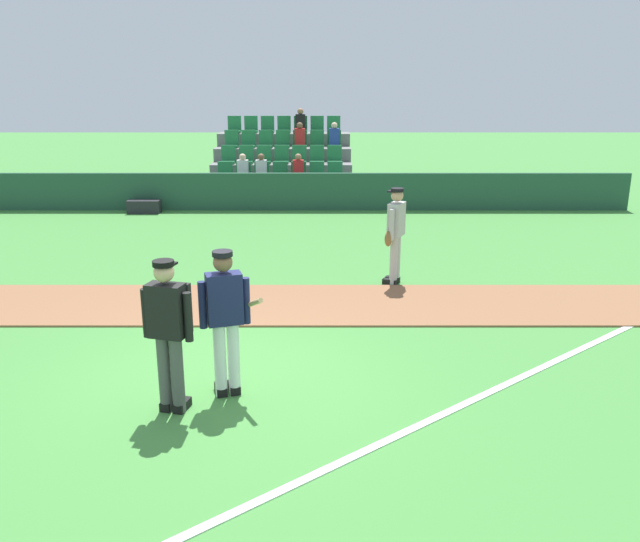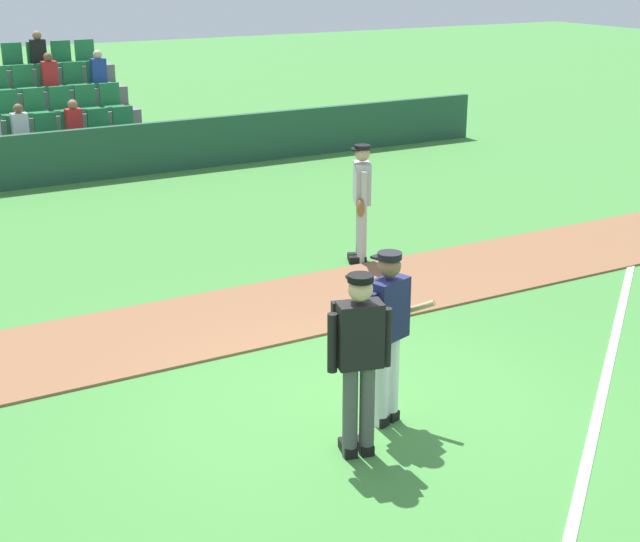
# 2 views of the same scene
# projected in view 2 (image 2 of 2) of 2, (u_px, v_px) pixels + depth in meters

# --- Properties ---
(ground_plane) EXTENTS (80.00, 80.00, 0.00)m
(ground_plane) POSITION_uv_depth(u_px,v_px,m) (357.00, 410.00, 9.43)
(ground_plane) COLOR #42843A
(infield_dirt_path) EXTENTS (28.00, 2.03, 0.03)m
(infield_dirt_path) POSITION_uv_depth(u_px,v_px,m) (239.00, 317.00, 11.77)
(infield_dirt_path) COLOR brown
(infield_dirt_path) RESTS_ON ground
(foul_line_chalk) EXTENTS (9.36, 7.67, 0.01)m
(foul_line_chalk) POSITION_uv_depth(u_px,v_px,m) (609.00, 366.00, 10.42)
(foul_line_chalk) COLOR white
(foul_line_chalk) RESTS_ON ground
(dugout_fence) EXTENTS (20.00, 0.16, 1.06)m
(dugout_fence) POSITION_uv_depth(u_px,v_px,m) (62.00, 157.00, 18.41)
(dugout_fence) COLOR #234C38
(dugout_fence) RESTS_ON ground
(stadium_bleachers) EXTENTS (4.45, 3.80, 2.70)m
(stadium_bleachers) POSITION_uv_depth(u_px,v_px,m) (34.00, 128.00, 20.23)
(stadium_bleachers) COLOR slate
(stadium_bleachers) RESTS_ON ground
(batter_navy_jersey) EXTENTS (0.74, 0.69, 1.76)m
(batter_navy_jersey) POSITION_uv_depth(u_px,v_px,m) (388.00, 331.00, 8.88)
(batter_navy_jersey) COLOR white
(batter_navy_jersey) RESTS_ON ground
(umpire_home_plate) EXTENTS (0.57, 0.38, 1.76)m
(umpire_home_plate) POSITION_uv_depth(u_px,v_px,m) (359.00, 355.00, 8.29)
(umpire_home_plate) COLOR #4C4C4C
(umpire_home_plate) RESTS_ON ground
(runner_grey_jersey) EXTENTS (0.44, 0.61, 1.76)m
(runner_grey_jersey) POSITION_uv_depth(u_px,v_px,m) (361.00, 199.00, 13.62)
(runner_grey_jersey) COLOR #B2B2B2
(runner_grey_jersey) RESTS_ON ground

